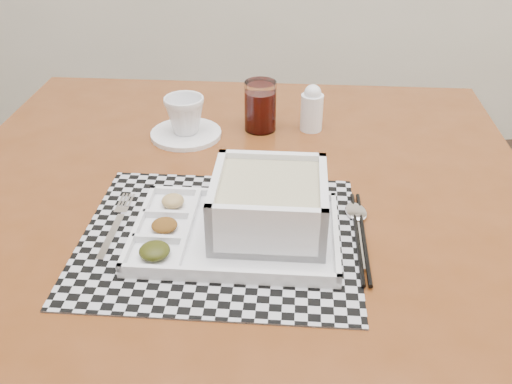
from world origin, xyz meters
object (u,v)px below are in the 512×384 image
dining_table (235,233)px  creamer_bottle (312,109)px  serving_tray (259,213)px  cup (185,115)px  juice_glass (260,108)px

dining_table → creamer_bottle: creamer_bottle is taller
serving_tray → cup: serving_tray is taller
cup → creamer_bottle: size_ratio=0.82×
juice_glass → serving_tray: bearing=-94.0°
juice_glass → creamer_bottle: bearing=-3.7°
serving_tray → creamer_bottle: (0.14, 0.38, 0.01)m
cup → juice_glass: juice_glass is taller
creamer_bottle → serving_tray: bearing=-109.8°
dining_table → cup: size_ratio=14.60×
serving_tray → cup: (-0.13, 0.36, 0.01)m
dining_table → serving_tray: bearing=-73.4°
cup → creamer_bottle: bearing=11.1°
serving_tray → creamer_bottle: same height
dining_table → creamer_bottle: 0.34m
creamer_bottle → juice_glass: bearing=176.3°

